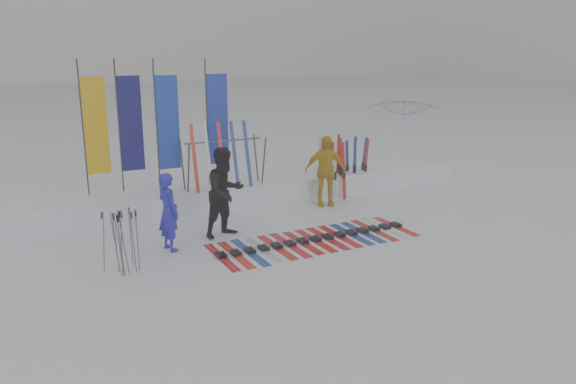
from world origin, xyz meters
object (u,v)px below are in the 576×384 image
ski_row (315,239)px  tent_canopy (405,138)px  person_blue (168,212)px  ski_rack (224,156)px  person_black (225,192)px  person_yellow (325,171)px

ski_row → tent_canopy: bearing=35.6°
person_blue → ski_rack: ski_rack is taller
person_black → tent_canopy: bearing=4.6°
person_black → person_yellow: size_ratio=1.07×
ski_row → ski_rack: ski_rack is taller
person_black → tent_canopy: size_ratio=0.69×
person_blue → ski_row: size_ratio=0.36×
ski_row → ski_rack: 3.56m
person_yellow → tent_canopy: bearing=42.1°
person_black → ski_rack: 2.12m
person_blue → ski_row: person_blue is taller
person_yellow → ski_rack: 2.66m
ski_row → ski_rack: bearing=104.7°
person_black → person_yellow: person_black is taller
person_black → ski_rack: person_black is taller
person_blue → person_yellow: 4.79m
person_blue → person_yellow: size_ratio=0.88×
tent_canopy → ski_rack: tent_canopy is taller
ski_rack → ski_row: bearing=-75.3°
tent_canopy → ski_row: (-5.52, -3.94, -1.25)m
person_yellow → person_black: bearing=-141.3°
ski_rack → person_yellow: bearing=-18.7°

